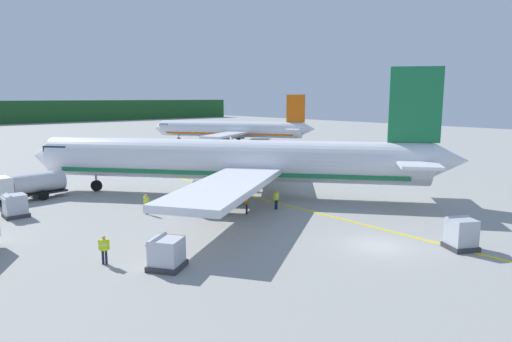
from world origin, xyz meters
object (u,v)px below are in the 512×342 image
Objects in this scene: cargo_container_far at (461,234)px; service_truck_baggage at (26,185)px; airliner_foreground at (235,161)px; crew_loader_right at (276,198)px; airliner_mid_apron at (232,130)px; crew_marshaller at (247,202)px; cargo_container_mid at (166,253)px; crew_supervisor at (104,248)px; cargo_container_near at (15,206)px; crew_loader_left at (146,202)px.

service_truck_baggage is at bearing 117.36° from cargo_container_far.
airliner_foreground is 20.99× the size of crew_loader_right.
airliner_foreground reaches higher than airliner_mid_apron.
crew_marshaller is (-3.39, -5.77, -2.38)m from airliner_foreground.
cargo_container_mid reaches higher than crew_supervisor.
airliner_foreground is at bearing -35.83° from service_truck_baggage.
service_truck_baggage is (-46.09, -28.80, -1.40)m from airliner_mid_apron.
cargo_container_mid reaches higher than crew_marshaller.
cargo_container_near reaches higher than cargo_container_mid.
crew_loader_right is at bearing -124.01° from airliner_mid_apron.
airliner_foreground reaches higher than crew_marshaller.
airliner_mid_apron is at bearing 55.99° from crew_loader_right.
service_truck_baggage is at bearing 86.94° from crew_supervisor.
cargo_container_mid is (-44.85, -51.90, -1.94)m from airliner_mid_apron.
crew_marshaller is at bearing 29.61° from cargo_container_mid.
airliner_foreground is at bearing 93.22° from cargo_container_far.
airliner_foreground is 20.01× the size of crew_marshaller.
cargo_container_near reaches higher than crew_supervisor.
cargo_container_near is at bearing 142.08° from crew_marshaller.
crew_loader_right is (17.21, -11.61, 0.06)m from cargo_container_near.
airliner_mid_apron is 15.68× the size of cargo_container_near.
service_truck_baggage is at bearing 130.71° from crew_loader_right.
cargo_container_far is at bearing -86.78° from airliner_foreground.
cargo_container_near reaches higher than crew_loader_right.
cargo_container_far is at bearing -54.39° from cargo_container_near.
airliner_mid_apron is 4.45× the size of service_truck_baggage.
crew_loader_left is 10.63m from crew_loader_right.
crew_supervisor reaches higher than crew_loader_left.
crew_supervisor is at bearing -85.33° from cargo_container_near.
crew_marshaller is at bearing 106.69° from cargo_container_far.
service_truck_baggage is at bearing -148.00° from airliner_mid_apron.
crew_marshaller is at bearing -120.42° from airliner_foreground.
cargo_container_near is 1.15× the size of crew_supervisor.
airliner_foreground is at bearing 59.58° from crew_marshaller.
cargo_container_mid is at bearing -150.39° from crew_marshaller.
service_truck_baggage reaches higher than crew_loader_right.
cargo_container_near is at bearing 101.44° from cargo_container_mid.
airliner_mid_apron is at bearing 35.55° from cargo_container_near.
airliner_mid_apron reaches higher than cargo_container_far.
cargo_container_far is (15.41, -9.08, 0.11)m from cargo_container_mid.
airliner_foreground is 9.84m from crew_loader_left.
cargo_container_mid is 3.65m from crew_supervisor.
service_truck_baggage is 23.13m from cargo_container_mid.
cargo_container_near is 0.77× the size of cargo_container_mid.
airliner_mid_apron reaches higher than crew_marshaller.
airliner_mid_apron is at bearing 53.36° from crew_marshaller.
cargo_container_near is 17.69m from cargo_container_mid.
airliner_foreground is at bearing -16.96° from cargo_container_near.
crew_supervisor reaches higher than crew_loader_right.
crew_loader_left reaches higher than crew_loader_right.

